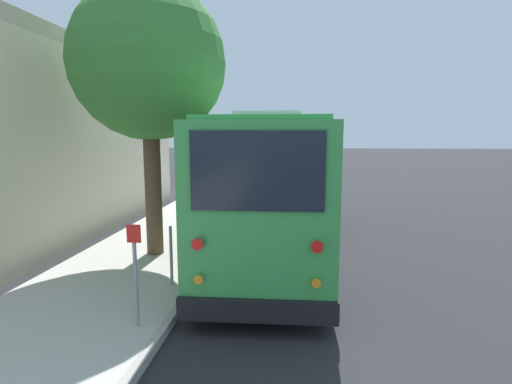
% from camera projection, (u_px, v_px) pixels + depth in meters
% --- Properties ---
extents(ground_plane, '(160.00, 160.00, 0.00)m').
position_uv_depth(ground_plane, '(296.00, 255.00, 10.42)').
color(ground_plane, '#28282B').
extents(sidewalk_slab, '(80.00, 3.35, 0.15)m').
position_uv_depth(sidewalk_slab, '(155.00, 248.00, 10.80)').
color(sidewalk_slab, beige).
rests_on(sidewalk_slab, ground).
extents(curb_strip, '(80.00, 0.14, 0.15)m').
position_uv_depth(curb_strip, '(219.00, 250.00, 10.62)').
color(curb_strip, '#AAA69D').
rests_on(curb_strip, ground).
extents(shuttle_bus, '(10.69, 2.95, 3.61)m').
position_uv_depth(shuttle_bus, '(272.00, 178.00, 11.04)').
color(shuttle_bus, green).
rests_on(shuttle_bus, ground).
extents(parked_sedan_black, '(4.58, 2.01, 1.26)m').
position_uv_depth(parked_sedan_black, '(280.00, 177.00, 24.13)').
color(parked_sedan_black, black).
rests_on(parked_sedan_black, ground).
extents(parked_sedan_navy, '(4.47, 1.90, 1.31)m').
position_uv_depth(parked_sedan_navy, '(284.00, 166.00, 31.51)').
color(parked_sedan_navy, '#19234C').
rests_on(parked_sedan_navy, ground).
extents(parked_sedan_white, '(4.23, 1.96, 1.29)m').
position_uv_depth(parked_sedan_white, '(288.00, 161.00, 37.94)').
color(parked_sedan_white, silver).
rests_on(parked_sedan_white, ground).
extents(parked_sedan_maroon, '(4.62, 1.89, 1.27)m').
position_uv_depth(parked_sedan_maroon, '(290.00, 157.00, 44.47)').
color(parked_sedan_maroon, maroon).
rests_on(parked_sedan_maroon, ground).
extents(street_tree, '(3.68, 3.68, 7.06)m').
position_uv_depth(street_tree, '(150.00, 53.00, 9.52)').
color(street_tree, brown).
rests_on(street_tree, sidewalk_slab).
extents(sign_post_near, '(0.06, 0.22, 1.63)m').
position_uv_depth(sign_post_near, '(136.00, 275.00, 6.15)').
color(sign_post_near, gray).
rests_on(sign_post_near, sidewalk_slab).
extents(sign_post_far, '(0.06, 0.06, 1.20)m').
position_uv_depth(sign_post_far, '(171.00, 256.00, 7.89)').
color(sign_post_far, gray).
rests_on(sign_post_far, sidewalk_slab).
extents(fire_hydrant, '(0.22, 0.22, 0.81)m').
position_uv_depth(fire_hydrant, '(238.00, 191.00, 18.16)').
color(fire_hydrant, '#99999E').
rests_on(fire_hydrant, sidewalk_slab).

